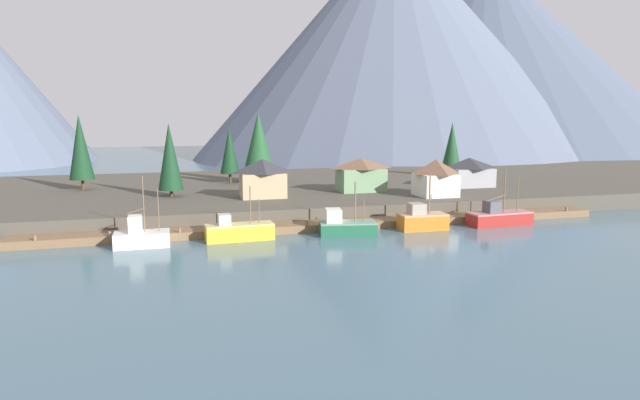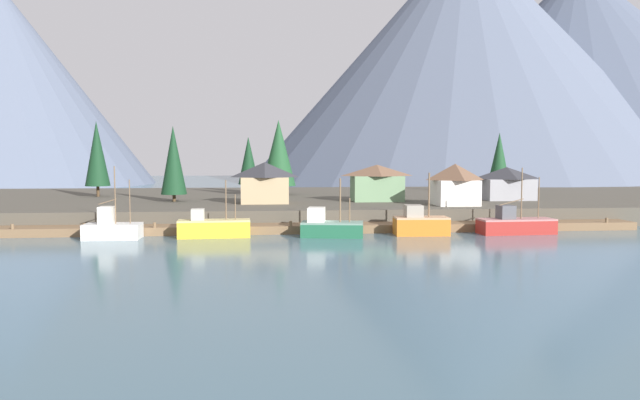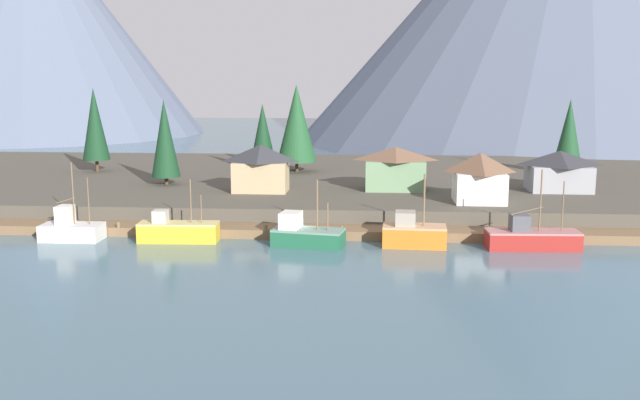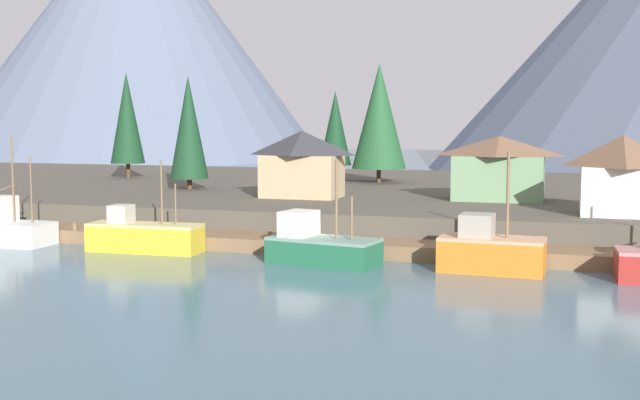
{
  "view_description": "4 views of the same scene",
  "coord_description": "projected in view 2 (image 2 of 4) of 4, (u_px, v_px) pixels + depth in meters",
  "views": [
    {
      "loc": [
        -20.72,
        -66.25,
        14.99
      ],
      "look_at": [
        -1.27,
        3.67,
        3.71
      ],
      "focal_mm": 30.24,
      "sensor_mm": 36.0,
      "label": 1
    },
    {
      "loc": [
        -7.1,
        -69.59,
        9.34
      ],
      "look_at": [
        -0.34,
        1.47,
        4.02
      ],
      "focal_mm": 32.85,
      "sensor_mm": 36.0,
      "label": 2
    },
    {
      "loc": [
        7.17,
        -71.4,
        16.96
      ],
      "look_at": [
        1.59,
        2.04,
        3.97
      ],
      "focal_mm": 39.28,
      "sensor_mm": 36.0,
      "label": 3
    },
    {
      "loc": [
        15.8,
        -50.56,
        9.18
      ],
      "look_at": [
        -1.47,
        3.8,
        3.57
      ],
      "focal_mm": 43.91,
      "sensor_mm": 36.0,
      "label": 4
    }
  ],
  "objects": [
    {
      "name": "fishing_boat_orange",
      "position": [
        420.0,
        224.0,
        69.63
      ],
      "size": [
        6.49,
        3.32,
        7.41
      ],
      "rotation": [
        0.0,
        0.0,
        -0.05
      ],
      "color": "#CC6B1E",
      "rests_on": "ground_plane"
    },
    {
      "name": "house_green",
      "position": [
        377.0,
        182.0,
        89.63
      ],
      "size": [
        7.98,
        5.28,
        5.59
      ],
      "color": "#6B8E66",
      "rests_on": "shoreline_bank"
    },
    {
      "name": "conifer_mid_right",
      "position": [
        279.0,
        153.0,
        104.41
      ],
      "size": [
        6.07,
        6.07,
        13.35
      ],
      "color": "#4C3823",
      "rests_on": "shoreline_bank"
    },
    {
      "name": "house_tan",
      "position": [
        265.0,
        182.0,
        85.26
      ],
      "size": [
        7.16,
        4.64,
        6.01
      ],
      "color": "tan",
      "rests_on": "shoreline_bank"
    },
    {
      "name": "conifer_near_right",
      "position": [
        173.0,
        160.0,
        88.58
      ],
      "size": [
        3.88,
        3.88,
        11.49
      ],
      "color": "#4C3823",
      "rests_on": "shoreline_bank"
    },
    {
      "name": "mountain_east_peak",
      "position": [
        576.0,
        75.0,
        214.93
      ],
      "size": [
        163.75,
        163.75,
        78.78
      ],
      "primitive_type": "cone",
      "color": "#4C566B",
      "rests_on": "ground_plane"
    },
    {
      "name": "conifer_back_left",
      "position": [
        97.0,
        154.0,
        99.4
      ],
      "size": [
        4.13,
        4.13,
        12.84
      ],
      "color": "#4C3823",
      "rests_on": "shoreline_bank"
    },
    {
      "name": "dock",
      "position": [
        322.0,
        228.0,
        72.39
      ],
      "size": [
        80.0,
        4.0,
        1.6
      ],
      "color": "brown",
      "rests_on": "ground_plane"
    },
    {
      "name": "fishing_boat_yellow",
      "position": [
        213.0,
        228.0,
        67.58
      ],
      "size": [
        8.34,
        2.88,
        6.61
      ],
      "rotation": [
        0.0,
        0.0,
        0.04
      ],
      "color": "gold",
      "rests_on": "ground_plane"
    },
    {
      "name": "house_white",
      "position": [
        455.0,
        184.0,
        82.27
      ],
      "size": [
        6.02,
        5.9,
        5.82
      ],
      "color": "silver",
      "rests_on": "shoreline_bank"
    },
    {
      "name": "fishing_boat_green",
      "position": [
        330.0,
        227.0,
        68.13
      ],
      "size": [
        7.6,
        4.33,
        6.81
      ],
      "rotation": [
        0.0,
        0.0,
        -0.17
      ],
      "color": "#1E5B3D",
      "rests_on": "ground_plane"
    },
    {
      "name": "mountain_central_peak",
      "position": [
        465.0,
        60.0,
        198.03
      ],
      "size": [
        148.25,
        148.25,
        83.81
      ],
      "primitive_type": "cone",
      "color": "slate",
      "rests_on": "ground_plane"
    },
    {
      "name": "conifer_near_left",
      "position": [
        248.0,
        161.0,
        104.85
      ],
      "size": [
        3.69,
        3.69,
        10.39
      ],
      "color": "#4C3823",
      "rests_on": "shoreline_bank"
    },
    {
      "name": "fishing_boat_red",
      "position": [
        515.0,
        225.0,
        70.68
      ],
      "size": [
        9.23,
        3.46,
        7.99
      ],
      "rotation": [
        0.0,
        0.0,
        0.05
      ],
      "color": "maroon",
      "rests_on": "ground_plane"
    },
    {
      "name": "shoreline_bank",
      "position": [
        305.0,
        203.0,
        102.13
      ],
      "size": [
        400.0,
        56.0,
        2.5
      ],
      "primitive_type": "cube",
      "color": "#4C473D",
      "rests_on": "ground_plane"
    },
    {
      "name": "conifer_mid_left",
      "position": [
        499.0,
        158.0,
        108.45
      ],
      "size": [
        3.97,
        3.97,
        11.25
      ],
      "color": "#4C3823",
      "rests_on": "shoreline_bank"
    },
    {
      "name": "fishing_boat_white",
      "position": [
        112.0,
        229.0,
        66.33
      ],
      "size": [
        6.23,
        3.18,
        8.26
      ],
      "rotation": [
        0.0,
        0.0,
        0.0
      ],
      "color": "silver",
      "rests_on": "ground_plane"
    },
    {
      "name": "house_grey",
      "position": [
        506.0,
        183.0,
        92.46
      ],
      "size": [
        7.98,
        6.16,
        5.17
      ],
      "color": "gray",
      "rests_on": "shoreline_bank"
    },
    {
      "name": "ground_plane",
      "position": [
        311.0,
        220.0,
        90.35
      ],
      "size": [
        400.0,
        400.0,
        1.0
      ],
      "primitive_type": "cube",
      "color": "#476675"
    }
  ]
}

